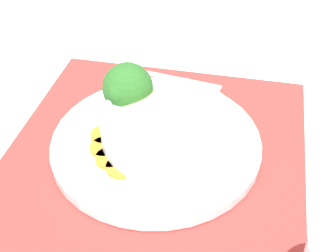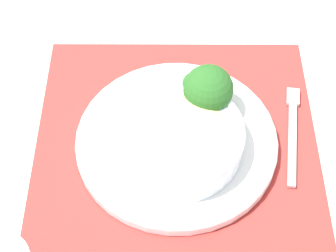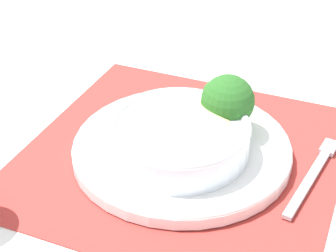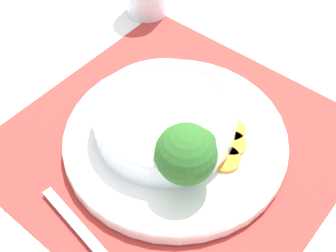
{
  "view_description": "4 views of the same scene",
  "coord_description": "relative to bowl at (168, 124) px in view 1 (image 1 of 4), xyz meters",
  "views": [
    {
      "loc": [
        -0.5,
        -0.06,
        0.46
      ],
      "look_at": [
        0.02,
        -0.02,
        0.03
      ],
      "focal_mm": 50.0,
      "sensor_mm": 36.0,
      "label": 1
    },
    {
      "loc": [
        -0.07,
        -0.47,
        0.7
      ],
      "look_at": [
        -0.01,
        0.01,
        0.04
      ],
      "focal_mm": 60.0,
      "sensor_mm": 36.0,
      "label": 2
    },
    {
      "loc": [
        0.15,
        -0.61,
        0.47
      ],
      "look_at": [
        -0.02,
        -0.01,
        0.05
      ],
      "focal_mm": 60.0,
      "sensor_mm": 36.0,
      "label": 3
    },
    {
      "loc": [
        0.34,
        0.2,
        0.5
      ],
      "look_at": [
        0.0,
        -0.01,
        0.04
      ],
      "focal_mm": 50.0,
      "sensor_mm": 36.0,
      "label": 4
    }
  ],
  "objects": [
    {
      "name": "bowl",
      "position": [
        0.0,
        0.0,
        0.0
      ],
      "size": [
        0.19,
        0.19,
        0.06
      ],
      "color": "silver",
      "rests_on": "plate"
    },
    {
      "name": "ground_plane",
      "position": [
        -0.0,
        0.02,
        -0.05
      ],
      "size": [
        4.0,
        4.0,
        0.0
      ],
      "primitive_type": "plane",
      "color": "white"
    },
    {
      "name": "carrot_slice_middle",
      "position": [
        -0.03,
        0.09,
        -0.03
      ],
      "size": [
        0.04,
        0.04,
        0.01
      ],
      "color": "orange",
      "rests_on": "plate"
    },
    {
      "name": "plate",
      "position": [
        -0.0,
        0.02,
        -0.03
      ],
      "size": [
        0.3,
        0.3,
        0.02
      ],
      "color": "white",
      "rests_on": "placemat"
    },
    {
      "name": "carrot_slice_far",
      "position": [
        -0.05,
        0.07,
        -0.03
      ],
      "size": [
        0.04,
        0.04,
        0.01
      ],
      "color": "orange",
      "rests_on": "plate"
    },
    {
      "name": "carrot_slice_near",
      "position": [
        -0.01,
        0.09,
        -0.03
      ],
      "size": [
        0.04,
        0.04,
        0.01
      ],
      "color": "orange",
      "rests_on": "plate"
    },
    {
      "name": "placemat",
      "position": [
        -0.0,
        0.02,
        -0.05
      ],
      "size": [
        0.47,
        0.47,
        0.0
      ],
      "color": "#B2332D",
      "rests_on": "ground_plane"
    },
    {
      "name": "carrot_slice_extra",
      "position": [
        -0.06,
        0.06,
        -0.03
      ],
      "size": [
        0.04,
        0.04,
        0.01
      ],
      "color": "orange",
      "rests_on": "plate"
    },
    {
      "name": "broccoli_floret",
      "position": [
        0.05,
        0.06,
        0.02
      ],
      "size": [
        0.07,
        0.07,
        0.09
      ],
      "color": "#84AD5B",
      "rests_on": "plate"
    },
    {
      "name": "fork",
      "position": [
        0.18,
        0.03,
        -0.04
      ],
      "size": [
        0.06,
        0.18,
        0.01
      ],
      "rotation": [
        0.0,
        0.0,
        -0.26
      ],
      "color": "#B7B7BC",
      "rests_on": "placemat"
    }
  ]
}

